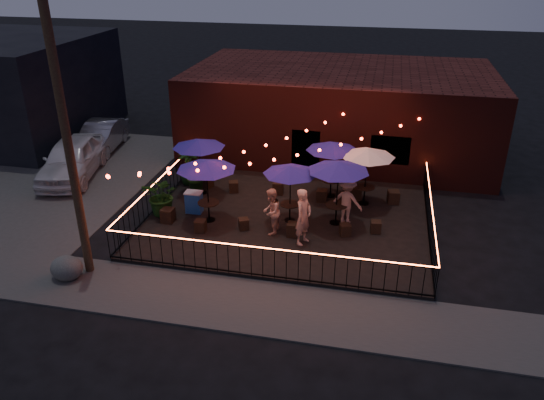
{
  "coord_description": "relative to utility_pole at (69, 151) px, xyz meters",
  "views": [
    {
      "loc": [
        3.12,
        -15.01,
        9.17
      ],
      "look_at": [
        -0.46,
        1.43,
        1.08
      ],
      "focal_mm": 35.0,
      "sensor_mm": 36.0,
      "label": 1
    }
  ],
  "objects": [
    {
      "name": "ground",
      "position": [
        5.4,
        2.6,
        -4.0
      ],
      "size": [
        110.0,
        110.0,
        0.0
      ],
      "primitive_type": "plane",
      "color": "black",
      "rests_on": "ground"
    },
    {
      "name": "bistro_chair_2",
      "position": [
        1.62,
        6.59,
        -3.6
      ],
      "size": [
        0.54,
        0.54,
        0.5
      ],
      "primitive_type": "cube",
      "rotation": [
        0.0,
        0.0,
        -0.34
      ],
      "color": "black",
      "rests_on": "patio"
    },
    {
      "name": "bistro_chair_8",
      "position": [
        7.58,
        3.72,
        -3.64
      ],
      "size": [
        0.45,
        0.45,
        0.42
      ],
      "primitive_type": "cube",
      "rotation": [
        0.0,
        0.0,
        0.34
      ],
      "color": "black",
      "rests_on": "patio"
    },
    {
      "name": "patron_a",
      "position": [
        6.24,
        2.91,
        -2.87
      ],
      "size": [
        0.71,
        0.84,
        1.95
      ],
      "primitive_type": "imported",
      "rotation": [
        0.0,
        0.0,
        1.17
      ],
      "color": "tan",
      "rests_on": "patio"
    },
    {
      "name": "fence_right",
      "position": [
        10.4,
        4.6,
        -3.34
      ],
      "size": [
        0.04,
        8.0,
        1.04
      ],
      "rotation": [
        0.0,
        0.0,
        1.57
      ],
      "color": "black",
      "rests_on": "patio"
    },
    {
      "name": "patio",
      "position": [
        5.4,
        4.6,
        -3.92
      ],
      "size": [
        10.0,
        8.0,
        0.15
      ],
      "primitive_type": "cube",
      "color": "black",
      "rests_on": "ground"
    },
    {
      "name": "cafe_table_1",
      "position": [
        1.6,
        5.99,
        -1.77
      ],
      "size": [
        2.64,
        2.64,
        2.28
      ],
      "rotation": [
        0.0,
        0.0,
        -0.34
      ],
      "color": "black",
      "rests_on": "patio"
    },
    {
      "name": "fence_front",
      "position": [
        5.4,
        0.6,
        -3.34
      ],
      "size": [
        10.0,
        0.04,
        1.04
      ],
      "color": "black",
      "rests_on": "patio"
    },
    {
      "name": "car_white",
      "position": [
        -4.52,
        6.69,
        -3.16
      ],
      "size": [
        3.06,
        5.25,
        1.68
      ],
      "primitive_type": "imported",
      "rotation": [
        0.0,
        0.0,
        0.23
      ],
      "color": "silver",
      "rests_on": "ground"
    },
    {
      "name": "potted_shrub_b",
      "position": [
        1.49,
        5.86,
        -3.08
      ],
      "size": [
        1.04,
        0.95,
        1.55
      ],
      "primitive_type": "imported",
      "rotation": [
        0.0,
        0.0,
        -0.38
      ],
      "color": "#143611",
      "rests_on": "patio"
    },
    {
      "name": "bistro_chair_0",
      "position": [
        1.24,
        3.36,
        -3.6
      ],
      "size": [
        0.45,
        0.45,
        0.51
      ],
      "primitive_type": "cube",
      "rotation": [
        0.0,
        0.0,
        -0.05
      ],
      "color": "black",
      "rests_on": "patio"
    },
    {
      "name": "car_silver",
      "position": [
        -4.95,
        9.99,
        -3.29
      ],
      "size": [
        2.08,
        4.45,
        1.41
      ],
      "primitive_type": "imported",
      "rotation": [
        0.0,
        0.0,
        0.14
      ],
      "color": "#96979D",
      "rests_on": "ground"
    },
    {
      "name": "fence_left",
      "position": [
        0.4,
        4.6,
        -3.34
      ],
      "size": [
        0.04,
        8.0,
        1.04
      ],
      "rotation": [
        0.0,
        0.0,
        1.57
      ],
      "color": "black",
      "rests_on": "patio"
    },
    {
      "name": "cafe_table_3",
      "position": [
        6.71,
        6.78,
        -1.78
      ],
      "size": [
        2.41,
        2.41,
        2.26
      ],
      "rotation": [
        0.0,
        0.0,
        0.19
      ],
      "color": "black",
      "rests_on": "patio"
    },
    {
      "name": "potted_shrub_c",
      "position": [
        0.8,
        6.79,
        -3.09
      ],
      "size": [
        1.11,
        1.11,
        1.51
      ],
      "primitive_type": "imported",
      "rotation": [
        0.0,
        0.0,
        0.4
      ],
      "color": "#0D340F",
      "rests_on": "patio"
    },
    {
      "name": "bistro_chair_6",
      "position": [
        4.63,
        6.57,
        -3.6
      ],
      "size": [
        0.46,
        0.46,
        0.49
      ],
      "primitive_type": "cube",
      "rotation": [
        0.0,
        0.0,
        0.11
      ],
      "color": "black",
      "rests_on": "patio"
    },
    {
      "name": "bistro_chair_3",
      "position": [
        2.83,
        6.37,
        -3.63
      ],
      "size": [
        0.47,
        0.47,
        0.44
      ],
      "primitive_type": "cube",
      "rotation": [
        0.0,
        0.0,
        3.47
      ],
      "color": "black",
      "rests_on": "patio"
    },
    {
      "name": "bistro_chair_9",
      "position": [
        8.6,
        4.16,
        -3.64
      ],
      "size": [
        0.39,
        0.39,
        0.42
      ],
      "primitive_type": "cube",
      "rotation": [
        0.0,
        0.0,
        3.24
      ],
      "color": "black",
      "rests_on": "patio"
    },
    {
      "name": "festoon_lights",
      "position": [
        4.39,
        4.3,
        -1.48
      ],
      "size": [
        10.02,
        8.72,
        1.32
      ],
      "color": "#FF3019",
      "rests_on": "ground"
    },
    {
      "name": "patron_c",
      "position": [
        7.52,
        4.66,
        -2.98
      ],
      "size": [
        1.24,
        0.9,
        1.74
      ],
      "primitive_type": "imported",
      "rotation": [
        0.0,
        0.0,
        2.9
      ],
      "color": "tan",
      "rests_on": "patio"
    },
    {
      "name": "bistro_chair_5",
      "position": [
        5.83,
        3.31,
        -3.62
      ],
      "size": [
        0.41,
        0.41,
        0.47
      ],
      "primitive_type": "cube",
      "rotation": [
        0.0,
        0.0,
        3.12
      ],
      "color": "black",
      "rests_on": "patio"
    },
    {
      "name": "bistro_chair_4",
      "position": [
        4.05,
        3.41,
        -3.65
      ],
      "size": [
        0.45,
        0.45,
        0.4
      ],
      "primitive_type": "cube",
      "rotation": [
        0.0,
        0.0,
        0.42
      ],
      "color": "black",
      "rests_on": "patio"
    },
    {
      "name": "cooler",
      "position": [
        1.91,
        4.29,
        -3.43
      ],
      "size": [
        0.64,
        0.47,
        0.83
      ],
      "rotation": [
        0.0,
        0.0,
        0.02
      ],
      "color": "#1E50B3",
      "rests_on": "patio"
    },
    {
      "name": "bistro_chair_10",
      "position": [
        7.73,
        6.74,
        -3.62
      ],
      "size": [
        0.46,
        0.46,
        0.47
      ],
      "primitive_type": "cube",
      "rotation": [
        0.0,
        0.0,
        0.18
      ],
      "color": "black",
      "rests_on": "patio"
    },
    {
      "name": "patron_b",
      "position": [
        5.06,
        3.34,
        -3.03
      ],
      "size": [
        0.67,
        0.84,
        1.65
      ],
      "primitive_type": "imported",
      "rotation": [
        0.0,
        0.0,
        -1.63
      ],
      "color": "#D2AC87",
      "rests_on": "patio"
    },
    {
      "name": "parking_lot",
      "position": [
        -6.6,
        6.6,
        -3.99
      ],
      "size": [
        11.0,
        12.0,
        0.02
      ],
      "primitive_type": "cube",
      "color": "#3F3D3A",
      "rests_on": "ground"
    },
    {
      "name": "cafe_table_2",
      "position": [
        5.52,
        4.38,
        -1.89
      ],
      "size": [
        2.19,
        2.19,
        2.15
      ],
      "rotation": [
        0.0,
        0.0,
        0.13
      ],
      "color": "black",
      "rests_on": "patio"
    },
    {
      "name": "bistro_chair_7",
      "position": [
        6.44,
        6.26,
        -3.61
      ],
      "size": [
        0.4,
        0.4,
        0.47
      ],
      "primitive_type": "cube",
      "rotation": [
        0.0,
        0.0,
        3.13
      ],
      "color": "black",
      "rests_on": "patio"
    },
    {
      "name": "brick_building",
      "position": [
        6.4,
        12.59,
        -2.0
      ],
      "size": [
        14.0,
        8.0,
        4.0
      ],
      "color": "#37120F",
      "rests_on": "ground"
    },
    {
      "name": "bistro_chair_1",
      "position": [
        2.63,
        2.91,
        -3.63
      ],
      "size": [
        0.38,
        0.38,
        0.43
      ],
      "primitive_type": "cube",
      "rotation": [
        0.0,
        0.0,
        3.18
      ],
      "color": "black",
      "rests_on": "patio"
    },
    {
      "name": "cafe_table_0",
      "position": [
        2.65,
        3.78,
        -1.72
      ],
      "size": [
        2.51,
        2.51,
        2.33
      ],
      "rotation": [
        0.0,
        0.0,
        -0.21
      ],
      "color": "black",
      "rests_on": "patio"
    },
    {
      "name": "cafe_table_4",
      "position": [
        7.17,
        4.53,
        -1.68
      ],
      "size": [
        2.53,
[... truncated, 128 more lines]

